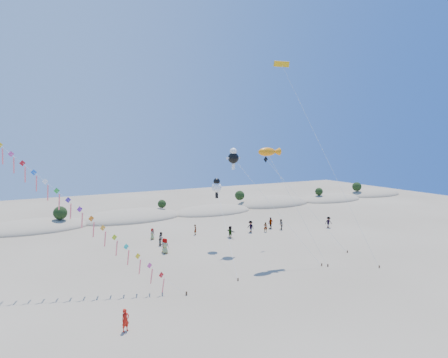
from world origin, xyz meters
TOP-DOWN VIEW (x-y plane):
  - ground at (0.00, 0.00)m, footprint 160.00×160.00m
  - dune_ridge at (1.06, 45.14)m, footprint 145.30×11.49m
  - kite_train at (-15.32, 16.75)m, footprint 21.74×15.15m
  - fish_kite at (8.64, 13.69)m, footprint 6.20×5.73m
  - cartoon_kite_low at (5.73, 21.57)m, footprint 4.34×12.73m
  - cartoon_kite_high at (7.30, 19.83)m, footprint 6.64×11.56m
  - parafoil_kite at (12.74, 16.58)m, footprint 6.65×11.90m
  - dark_kite at (14.70, 17.28)m, footprint 7.26×8.90m
  - flyer_foreground at (-10.45, 4.74)m, footprint 0.74×0.62m
  - beachgoers at (10.49, 25.09)m, footprint 29.54×8.32m

SIDE VIEW (x-z plane):
  - ground at x=0.00m, z-range 0.00..0.00m
  - dune_ridge at x=1.06m, z-range -2.67..2.90m
  - flyer_foreground at x=-10.45m, z-range 0.00..1.74m
  - beachgoers at x=10.49m, z-range -0.05..1.83m
  - dark_kite at x=14.70m, z-range 1.89..14.06m
  - cartoon_kite_low at x=5.73m, z-range 3.57..12.91m
  - kite_train at x=-15.32m, z-range 0.37..20.92m
  - cartoon_kite_high at x=7.30m, z-range 5.49..18.85m
  - fish_kite at x=8.64m, z-range 6.21..19.72m
  - parafoil_kite at x=12.74m, z-range 11.05..35.31m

